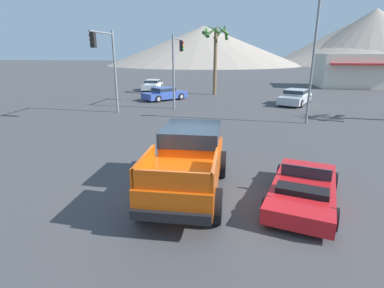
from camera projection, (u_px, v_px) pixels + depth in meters
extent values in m
plane|color=#424244|center=(185.00, 191.00, 9.63)|extent=(320.00, 320.00, 0.00)
cube|color=#CC4C0C|center=(187.00, 168.00, 9.20)|extent=(1.98, 4.96, 0.69)
cube|color=#CC4C0C|center=(192.00, 137.00, 9.93)|extent=(1.80, 2.19, 0.73)
cube|color=#1E2833|center=(192.00, 133.00, 9.89)|extent=(1.84, 2.23, 0.47)
cube|color=#CC4C0C|center=(144.00, 164.00, 7.84)|extent=(0.09, 1.98, 0.48)
cube|color=#CC4C0C|center=(215.00, 168.00, 7.59)|extent=(0.09, 1.98, 0.48)
cube|color=#CC4C0C|center=(171.00, 181.00, 6.82)|extent=(1.86, 0.09, 0.48)
cube|color=black|center=(197.00, 150.00, 11.66)|extent=(1.90, 0.17, 0.24)
cube|color=black|center=(170.00, 217.00, 6.88)|extent=(1.90, 0.17, 0.24)
cylinder|color=black|center=(167.00, 161.00, 10.91)|extent=(0.29, 0.95, 0.95)
cylinder|color=#232326|center=(167.00, 161.00, 10.91)|extent=(0.31, 0.52, 0.52)
cylinder|color=black|center=(222.00, 164.00, 10.64)|extent=(0.29, 0.95, 0.95)
cylinder|color=#232326|center=(222.00, 164.00, 10.64)|extent=(0.31, 0.52, 0.52)
cylinder|color=black|center=(142.00, 201.00, 8.00)|extent=(0.29, 0.95, 0.95)
cylinder|color=#232326|center=(142.00, 201.00, 8.00)|extent=(0.31, 0.52, 0.52)
cylinder|color=black|center=(216.00, 206.00, 7.74)|extent=(0.29, 0.95, 0.95)
cylinder|color=#232326|center=(216.00, 206.00, 7.74)|extent=(0.31, 0.52, 0.52)
cube|color=red|center=(303.00, 190.00, 8.84)|extent=(2.76, 4.36, 0.44)
cube|color=#1E2833|center=(306.00, 172.00, 9.11)|extent=(1.42, 0.46, 0.35)
cube|color=black|center=(302.00, 190.00, 8.14)|extent=(1.47, 0.92, 0.16)
cylinder|color=black|center=(281.00, 173.00, 10.28)|extent=(0.38, 0.64, 0.60)
cylinder|color=#9E9EA3|center=(281.00, 173.00, 10.28)|extent=(0.32, 0.38, 0.33)
cylinder|color=black|center=(333.00, 181.00, 9.63)|extent=(0.38, 0.64, 0.60)
cylinder|color=#9E9EA3|center=(333.00, 181.00, 9.63)|extent=(0.32, 0.38, 0.33)
cylinder|color=black|center=(267.00, 206.00, 8.09)|extent=(0.38, 0.64, 0.60)
cylinder|color=#9E9EA3|center=(267.00, 206.00, 8.09)|extent=(0.32, 0.38, 0.33)
cylinder|color=black|center=(333.00, 219.00, 7.45)|extent=(0.38, 0.64, 0.60)
cylinder|color=#9E9EA3|center=(333.00, 219.00, 7.45)|extent=(0.32, 0.38, 0.33)
cube|color=#B7BABF|center=(295.00, 99.00, 25.74)|extent=(3.53, 4.92, 0.61)
cube|color=#B7BABF|center=(296.00, 92.00, 25.67)|extent=(2.25, 2.41, 0.48)
cube|color=#1E2833|center=(296.00, 91.00, 25.66)|extent=(2.30, 2.46, 0.29)
cylinder|color=black|center=(301.00, 104.00, 24.19)|extent=(0.46, 0.68, 0.64)
cylinder|color=#9E9EA3|center=(301.00, 104.00, 24.19)|extent=(0.36, 0.42, 0.35)
cylinder|color=black|center=(280.00, 102.00, 25.09)|extent=(0.46, 0.68, 0.64)
cylinder|color=#9E9EA3|center=(280.00, 102.00, 25.09)|extent=(0.36, 0.42, 0.35)
cylinder|color=black|center=(309.00, 99.00, 26.48)|extent=(0.46, 0.68, 0.64)
cylinder|color=#9E9EA3|center=(309.00, 99.00, 26.48)|extent=(0.36, 0.42, 0.35)
cylinder|color=black|center=(289.00, 98.00, 27.38)|extent=(0.46, 0.68, 0.64)
cylinder|color=#9E9EA3|center=(289.00, 98.00, 27.38)|extent=(0.36, 0.42, 0.35)
cube|color=#334C9E|center=(165.00, 95.00, 28.13)|extent=(4.12, 4.20, 0.57)
cube|color=#334C9E|center=(164.00, 90.00, 27.92)|extent=(2.33, 2.34, 0.43)
cube|color=#1E2833|center=(164.00, 89.00, 27.91)|extent=(2.38, 2.39, 0.26)
cylinder|color=black|center=(171.00, 95.00, 29.57)|extent=(0.58, 0.60, 0.61)
cylinder|color=#9E9EA3|center=(171.00, 95.00, 29.57)|extent=(0.40, 0.40, 0.34)
cylinder|color=black|center=(181.00, 96.00, 28.26)|extent=(0.58, 0.60, 0.61)
cylinder|color=#9E9EA3|center=(181.00, 96.00, 28.26)|extent=(0.40, 0.40, 0.34)
cylinder|color=black|center=(148.00, 97.00, 28.08)|extent=(0.58, 0.60, 0.61)
cylinder|color=#9E9EA3|center=(148.00, 97.00, 28.08)|extent=(0.40, 0.40, 0.34)
cylinder|color=black|center=(158.00, 99.00, 26.77)|extent=(0.58, 0.60, 0.61)
cylinder|color=#9E9EA3|center=(158.00, 99.00, 26.77)|extent=(0.40, 0.40, 0.34)
cube|color=white|center=(152.00, 86.00, 35.48)|extent=(1.94, 4.40, 0.57)
cube|color=white|center=(152.00, 82.00, 35.43)|extent=(1.59, 1.89, 0.47)
cube|color=#1E2833|center=(152.00, 81.00, 35.41)|extent=(1.63, 1.93, 0.28)
cylinder|color=black|center=(157.00, 89.00, 34.17)|extent=(0.25, 0.64, 0.63)
cylinder|color=#9E9EA3|center=(157.00, 89.00, 34.17)|extent=(0.25, 0.36, 0.35)
cylinder|color=black|center=(143.00, 89.00, 34.32)|extent=(0.25, 0.64, 0.63)
cylinder|color=#9E9EA3|center=(143.00, 89.00, 34.32)|extent=(0.25, 0.36, 0.35)
cylinder|color=black|center=(161.00, 86.00, 36.72)|extent=(0.25, 0.64, 0.63)
cylinder|color=#9E9EA3|center=(161.00, 86.00, 36.72)|extent=(0.25, 0.36, 0.35)
cylinder|color=black|center=(148.00, 86.00, 36.87)|extent=(0.25, 0.64, 0.63)
cylinder|color=#9E9EA3|center=(148.00, 86.00, 36.87)|extent=(0.25, 0.36, 0.35)
cylinder|color=slate|center=(174.00, 73.00, 23.06)|extent=(0.16, 0.16, 5.57)
cylinder|color=slate|center=(178.00, 39.00, 24.17)|extent=(0.11, 3.93, 0.11)
cube|color=black|center=(181.00, 46.00, 25.73)|extent=(0.26, 0.34, 0.90)
sphere|color=red|center=(183.00, 43.00, 25.63)|extent=(0.20, 0.20, 0.20)
sphere|color=orange|center=(183.00, 46.00, 25.71)|extent=(0.20, 0.20, 0.20)
sphere|color=green|center=(183.00, 49.00, 25.79)|extent=(0.20, 0.20, 0.20)
cylinder|color=slate|center=(115.00, 73.00, 21.56)|extent=(0.16, 0.16, 5.76)
cylinder|color=slate|center=(102.00, 33.00, 19.16)|extent=(0.11, 3.44, 0.11)
cube|color=black|center=(93.00, 40.00, 18.08)|extent=(0.26, 0.34, 0.90)
sphere|color=red|center=(90.00, 35.00, 18.02)|extent=(0.20, 0.20, 0.20)
sphere|color=orange|center=(91.00, 40.00, 18.10)|extent=(0.20, 0.20, 0.20)
sphere|color=green|center=(91.00, 45.00, 18.18)|extent=(0.20, 0.20, 0.20)
cylinder|color=slate|center=(313.00, 63.00, 17.81)|extent=(0.14, 0.14, 7.38)
cylinder|color=brown|center=(215.00, 62.00, 31.08)|extent=(0.36, 0.68, 6.68)
cone|color=#386B2D|center=(225.00, 31.00, 29.74)|extent=(0.68, 1.73, 1.61)
cone|color=#386B2D|center=(221.00, 32.00, 30.79)|extent=(1.63, 1.07, 1.53)
cone|color=#386B2D|center=(213.00, 31.00, 30.89)|extent=(1.81, 1.07, 1.23)
cone|color=#386B2D|center=(207.00, 30.00, 30.37)|extent=(0.86, 1.95, 1.01)
cone|color=#386B2D|center=(206.00, 31.00, 29.92)|extent=(0.83, 1.77, 1.42)
cone|color=#386B2D|center=(214.00, 29.00, 29.35)|extent=(1.49, 0.68, 1.06)
cone|color=#386B2D|center=(222.00, 29.00, 29.33)|extent=(1.49, 1.51, 1.12)
cube|color=beige|center=(359.00, 71.00, 38.35)|extent=(9.99, 6.25, 4.14)
cube|color=red|center=(372.00, 64.00, 34.80)|extent=(8.99, 0.70, 0.20)
cone|color=gray|center=(364.00, 47.00, 107.69)|extent=(61.06, 61.06, 12.45)
cone|color=gray|center=(350.00, 43.00, 114.82)|extent=(57.99, 57.99, 15.30)
cone|color=gray|center=(334.00, 48.00, 120.71)|extent=(39.03, 39.03, 11.91)
cone|color=gray|center=(204.00, 46.00, 108.64)|extent=(69.41, 69.41, 13.47)
cone|color=gray|center=(373.00, 37.00, 108.65)|extent=(58.63, 58.63, 19.44)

